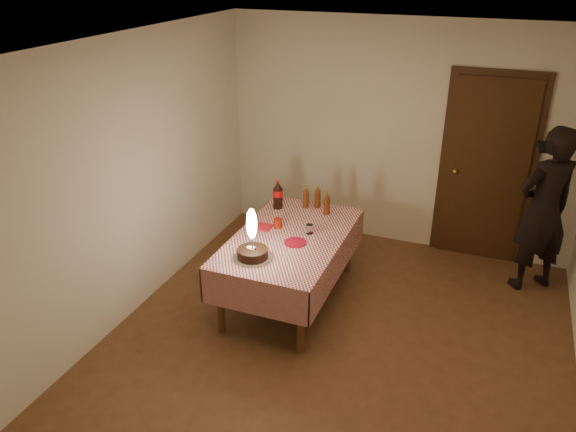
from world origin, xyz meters
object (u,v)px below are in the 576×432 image
at_px(birthday_cake, 252,246).
at_px(amber_bottle_right, 327,204).
at_px(clear_cup, 309,229).
at_px(cola_bottle, 278,195).
at_px(photographer, 543,210).
at_px(amber_bottle_left, 306,197).
at_px(dining_table, 290,245).
at_px(amber_bottle_mid, 318,197).
at_px(red_plate, 295,242).
at_px(red_cup, 278,223).

relative_size(birthday_cake, amber_bottle_right, 1.90).
relative_size(clear_cup, cola_bottle, 0.28).
bearing_deg(photographer, birthday_cake, -145.01).
height_order(birthday_cake, amber_bottle_left, birthday_cake).
xyz_separation_m(dining_table, amber_bottle_right, (0.18, 0.60, 0.22)).
distance_m(birthday_cake, amber_bottle_mid, 1.27).
xyz_separation_m(clear_cup, photographer, (2.10, 1.04, 0.11)).
bearing_deg(dining_table, cola_bottle, 122.44).
distance_m(red_plate, clear_cup, 0.25).
bearing_deg(red_plate, dining_table, 131.55).
bearing_deg(red_plate, amber_bottle_mid, 94.85).
bearing_deg(red_plate, amber_bottle_right, 84.01).
bearing_deg(amber_bottle_left, amber_bottle_mid, 26.15).
height_order(birthday_cake, red_cup, birthday_cake).
bearing_deg(birthday_cake, clear_cup, 64.25).
xyz_separation_m(red_plate, clear_cup, (0.05, 0.24, 0.04)).
bearing_deg(birthday_cake, dining_table, 73.40).
relative_size(clear_cup, photographer, 0.05).
height_order(cola_bottle, amber_bottle_right, cola_bottle).
relative_size(amber_bottle_right, amber_bottle_mid, 1.00).
height_order(amber_bottle_right, amber_bottle_mid, same).
bearing_deg(amber_bottle_right, amber_bottle_left, 163.36).
bearing_deg(cola_bottle, dining_table, -57.56).
bearing_deg(clear_cup, amber_bottle_right, 87.53).
xyz_separation_m(red_cup, amber_bottle_left, (0.09, 0.56, 0.07)).
height_order(amber_bottle_left, photographer, photographer).
bearing_deg(red_plate, clear_cup, 77.08).
bearing_deg(red_plate, red_cup, 140.04).
bearing_deg(dining_table, amber_bottle_mid, 87.76).
height_order(amber_bottle_right, photographer, photographer).
distance_m(amber_bottle_left, photographer, 2.39).
relative_size(clear_cup, amber_bottle_left, 0.35).
height_order(birthday_cake, photographer, photographer).
height_order(dining_table, amber_bottle_mid, amber_bottle_mid).
xyz_separation_m(red_plate, amber_bottle_left, (-0.19, 0.79, 0.11)).
height_order(clear_cup, amber_bottle_mid, amber_bottle_mid).
bearing_deg(clear_cup, dining_table, -141.43).
bearing_deg(clear_cup, red_cup, -179.09).
height_order(red_plate, amber_bottle_mid, amber_bottle_mid).
distance_m(clear_cup, amber_bottle_right, 0.48).
height_order(red_plate, red_cup, red_cup).
distance_m(dining_table, photographer, 2.55).
bearing_deg(cola_bottle, clear_cup, -40.49).
xyz_separation_m(red_cup, clear_cup, (0.33, 0.01, -0.01)).
height_order(red_plate, amber_bottle_right, amber_bottle_right).
bearing_deg(photographer, clear_cup, -153.58).
xyz_separation_m(birthday_cake, clear_cup, (0.31, 0.64, -0.07)).
height_order(red_plate, photographer, photographer).
xyz_separation_m(red_plate, cola_bottle, (-0.46, 0.67, 0.15)).
bearing_deg(dining_table, clear_cup, 38.57).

